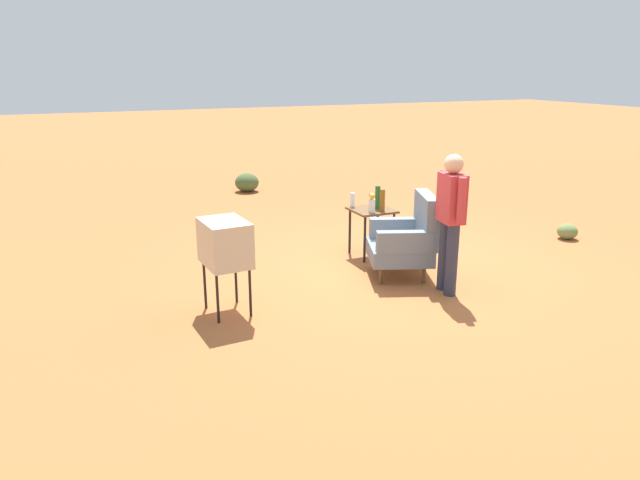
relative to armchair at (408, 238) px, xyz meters
The scene contains 11 objects.
ground_plane 0.53m from the armchair, behind, with size 60.00×60.00×0.00m, color #AD6033.
armchair is the anchor object (origin of this frame).
side_table 0.92m from the armchair, behind, with size 0.56×0.56×0.68m.
tv_on_stand 2.42m from the armchair, 85.37° to the right, with size 0.63×0.48×1.03m.
person_standing 0.81m from the armchair, 11.11° to the left, with size 0.56×0.28×1.64m.
bottle_short_clear 1.20m from the armchair, behind, with size 0.06×0.06×0.20m, color silver.
bottle_wine_green 0.96m from the armchair, behind, with size 0.07×0.07×0.32m, color #1E5623.
bottle_tall_amber 0.82m from the armchair, behind, with size 0.07×0.07×0.30m, color brown.
flower_vase 0.83m from the armchair, behind, with size 0.15×0.10×0.27m.
shrub_near 5.89m from the armchair, behind, with size 0.50×0.50×0.39m, color #475B33.
shrub_mid 3.22m from the armchair, 97.45° to the left, with size 0.31×0.31×0.24m, color olive.
Camera 1 is at (6.25, -3.95, 2.60)m, focal length 33.28 mm.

